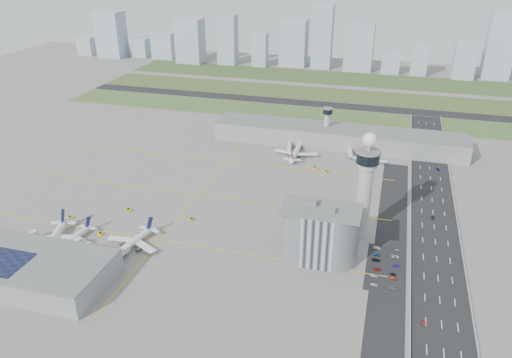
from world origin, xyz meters
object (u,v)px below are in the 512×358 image
(tug_2, at_px, (128,210))
(car_lot_6, at_px, (393,288))
(car_lot_0, at_px, (374,285))
(car_lot_3, at_px, (376,260))
(admin_building, at_px, (320,234))
(airplane_near_a, at_px, (51,236))
(car_lot_10, at_px, (395,256))
(car_hw_2, at_px, (438,169))
(car_lot_8, at_px, (393,274))
(car_lot_9, at_px, (396,265))
(car_lot_5, at_px, (377,248))
(car_lot_1, at_px, (374,275))
(jet_bridge_near_1, at_px, (63,254))
(car_hw_0, at_px, (423,323))
(airplane_near_b, at_px, (71,237))
(jet_bridge_far_0, at_px, (290,145))
(car_hw_4, at_px, (419,139))
(tug_5, at_px, (326,172))
(tug_3, at_px, (192,219))
(car_hw_1, at_px, (432,217))
(airplane_far_b, at_px, (369,156))
(control_tower, at_px, (365,182))
(airplane_far_a, at_px, (296,149))
(tug_4, at_px, (315,168))
(car_lot_11, at_px, (398,250))
(car_lot_2, at_px, (377,269))
(tug_1, at_px, (100,234))
(jet_bridge_near_0, at_px, (17,246))
(jet_bridge_far_1, at_px, (349,151))
(tug_0, at_px, (70,217))
(car_lot_7, at_px, (394,278))
(airplane_near_c, at_px, (131,240))
(car_lot_4, at_px, (377,255))
(secondary_tower, at_px, (327,123))

(tug_2, relative_size, car_lot_6, 0.80)
(car_lot_0, relative_size, car_lot_6, 0.90)
(car_lot_3, bearing_deg, tug_2, 81.42)
(admin_building, bearing_deg, airplane_near_a, -168.80)
(car_lot_10, distance_m, car_hw_2, 131.96)
(car_lot_3, distance_m, car_lot_8, 14.20)
(car_lot_9, bearing_deg, car_lot_5, 37.03)
(admin_building, bearing_deg, car_lot_1, -16.95)
(jet_bridge_near_1, bearing_deg, car_hw_0, -80.21)
(airplane_near_b, relative_size, jet_bridge_far_0, 2.45)
(car_lot_8, xyz_separation_m, car_hw_4, (15.13, 209.46, -0.02))
(admin_building, xyz_separation_m, car_lot_1, (30.76, -9.38, -14.69))
(tug_5, relative_size, car_hw_0, 0.85)
(airplane_near_b, relative_size, car_hw_0, 9.35)
(admin_building, bearing_deg, car_hw_2, 63.83)
(tug_3, xyz_separation_m, car_hw_1, (145.45, 43.45, -0.22))
(airplane_far_b, bearing_deg, car_lot_3, -169.29)
(car_lot_3, bearing_deg, car_lot_10, -61.88)
(control_tower, height_order, car_lot_9, control_tower)
(airplane_far_a, distance_m, car_hw_4, 116.45)
(tug_2, relative_size, tug_5, 1.07)
(tug_4, distance_m, car_lot_11, 117.32)
(airplane_near_b, distance_m, jet_bridge_far_0, 200.15)
(car_lot_2, xyz_separation_m, car_hw_2, (36.92, 143.80, 0.09))
(tug_1, bearing_deg, jet_bridge_near_1, 178.82)
(admin_building, height_order, car_hw_4, admin_building)
(jet_bridge_far_0, relative_size, car_lot_3, 3.15)
(car_lot_5, xyz_separation_m, car_hw_2, (38.46, 122.95, -0.01))
(jet_bridge_far_0, bearing_deg, jet_bridge_near_0, -40.79)
(control_tower, xyz_separation_m, jet_bridge_far_1, (-20.00, 124.00, -32.19))
(tug_0, bearing_deg, tug_5, -106.04)
(jet_bridge_far_0, relative_size, car_lot_5, 3.55)
(jet_bridge_far_0, xyz_separation_m, car_lot_0, (81.30, -171.20, -2.21))
(airplane_near_a, relative_size, jet_bridge_near_1, 3.17)
(tug_4, bearing_deg, car_lot_7, 16.32)
(car_hw_0, bearing_deg, airplane_near_c, 170.31)
(jet_bridge_far_1, xyz_separation_m, car_lot_4, (30.93, -143.52, -2.20))
(control_tower, xyz_separation_m, car_hw_4, (35.42, 174.04, -34.50))
(tug_0, xyz_separation_m, car_lot_11, (199.86, 18.72, -0.34))
(airplane_far_a, relative_size, car_lot_0, 11.19)
(airplane_near_a, bearing_deg, jet_bridge_near_1, 39.83)
(airplane_near_b, distance_m, car_hw_2, 266.11)
(control_tower, relative_size, airplane_far_a, 1.53)
(airplane_far_b, height_order, car_hw_1, airplane_far_b)
(tug_2, xyz_separation_m, car_lot_11, (169.11, -0.02, -0.38))
(car_lot_5, xyz_separation_m, car_lot_7, (10.26, -26.49, -0.05))
(secondary_tower, distance_m, car_lot_0, 197.41)
(control_tower, relative_size, car_lot_6, 15.38)
(car_lot_11, bearing_deg, car_lot_1, 165.08)
(secondary_tower, distance_m, jet_bridge_near_1, 239.88)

